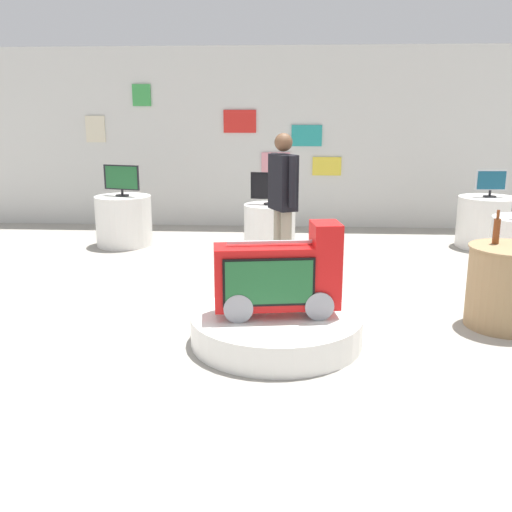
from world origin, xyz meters
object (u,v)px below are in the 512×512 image
main_display_pedestal (276,328)px  tv_on_left_rear (270,187)px  bottle_on_side_table (497,230)px  side_table_round (507,286)px  display_pedestal_center_rear (124,221)px  display_pedestal_right_rear (487,222)px  display_pedestal_left_rear (270,231)px  shopper_browsing_near_truck (283,198)px  novelty_firetruck_tv (279,279)px  tv_on_right_rear (491,182)px  tv_on_center_rear (122,179)px

main_display_pedestal → tv_on_left_rear: tv_on_left_rear is taller
bottle_on_side_table → side_table_round: bearing=-47.9°
display_pedestal_center_rear → display_pedestal_right_rear: bearing=2.4°
display_pedestal_center_rear → main_display_pedestal: bearing=-56.7°
display_pedestal_left_rear → shopper_browsing_near_truck: size_ratio=0.43×
display_pedestal_center_rear → display_pedestal_right_rear: 5.39m
novelty_firetruck_tv → display_pedestal_right_rear: 4.89m
display_pedestal_right_rear → tv_on_right_rear: 0.59m
tv_on_left_rear → side_table_round: tv_on_left_rear is taller
display_pedestal_center_rear → side_table_round: size_ratio=1.08×
side_table_round → tv_on_left_rear: bearing=133.1°
tv_on_center_rear → shopper_browsing_near_truck: 3.09m
display_pedestal_left_rear → display_pedestal_right_rear: bearing=15.8°
main_display_pedestal → shopper_browsing_near_truck: shopper_browsing_near_truck is taller
tv_on_right_rear → tv_on_left_rear: bearing=-164.2°
novelty_firetruck_tv → tv_on_left_rear: (-0.20, 2.97, 0.40)m
tv_on_left_rear → shopper_browsing_near_truck: 1.29m
display_pedestal_left_rear → novelty_firetruck_tv: bearing=-86.2°
novelty_firetruck_tv → display_pedestal_center_rear: (-2.41, 3.64, -0.21)m
novelty_firetruck_tv → side_table_round: (2.09, 0.52, -0.19)m
display_pedestal_center_rear → novelty_firetruck_tv: bearing=-56.5°
main_display_pedestal → novelty_firetruck_tv: novelty_firetruck_tv is taller
novelty_firetruck_tv → tv_on_right_rear: tv_on_right_rear is taller
bottle_on_side_table → tv_on_center_rear: bearing=145.6°
display_pedestal_right_rear → shopper_browsing_near_truck: bearing=-143.9°
tv_on_center_rear → novelty_firetruck_tv: bearing=-56.5°
main_display_pedestal → novelty_firetruck_tv: size_ratio=1.35×
main_display_pedestal → side_table_round: side_table_round is taller
tv_on_left_rear → side_table_round: size_ratio=0.67×
main_display_pedestal → display_pedestal_right_rear: 4.90m
novelty_firetruck_tv → display_pedestal_left_rear: novelty_firetruck_tv is taller
side_table_round → shopper_browsing_near_truck: shopper_browsing_near_truck is taller
tv_on_left_rear → tv_on_center_rear: (-2.21, 0.67, 0.02)m
novelty_firetruck_tv → side_table_round: novelty_firetruck_tv is taller
display_pedestal_left_rear → tv_on_left_rear: size_ratio=1.44×
tv_on_center_rear → tv_on_left_rear: bearing=-16.9°
tv_on_left_rear → side_table_round: 3.40m
tv_on_left_rear → tv_on_right_rear: bearing=15.8°
display_pedestal_center_rear → tv_on_center_rear: size_ratio=1.47×
novelty_firetruck_tv → tv_on_right_rear: 4.90m
main_display_pedestal → display_pedestal_center_rear: size_ratio=1.79×
novelty_firetruck_tv → shopper_browsing_near_truck: shopper_browsing_near_truck is taller
display_pedestal_left_rear → tv_on_right_rear: (3.18, 0.89, 0.59)m
display_pedestal_center_rear → shopper_browsing_near_truck: shopper_browsing_near_truck is taller
tv_on_center_rear → shopper_browsing_near_truck: (2.40, -1.94, 0.02)m
display_pedestal_left_rear → side_table_round: side_table_round is taller
bottle_on_side_table → tv_on_right_rear: bearing=72.8°
main_display_pedestal → display_pedestal_left_rear: bearing=93.4°
tv_on_center_rear → tv_on_right_rear: bearing=2.4°
tv_on_left_rear → tv_on_right_rear: 3.30m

